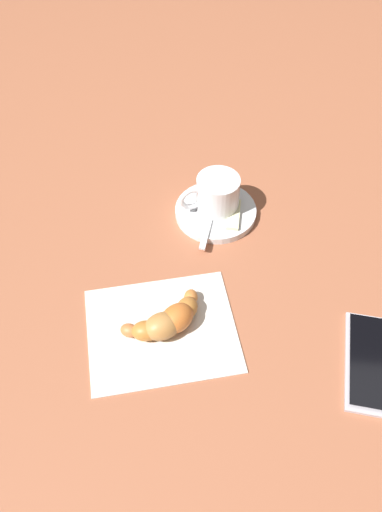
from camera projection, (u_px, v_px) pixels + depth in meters
The scene contains 8 objects.
ground_plane at pixel (198, 270), 0.75m from camera, with size 1.80×1.80×0.00m, color #A05A3D.
saucer at pixel (216, 212), 0.82m from camera, with size 0.13×0.13×0.01m, color white.
espresso_cup at pixel (217, 194), 0.80m from camera, with size 0.07×0.09×0.06m.
teaspoon at pixel (214, 203), 0.82m from camera, with size 0.14×0.03×0.01m.
sugar_packet at pixel (234, 214), 0.80m from camera, with size 0.06×0.02×0.01m, color beige.
napkin at pixel (162, 330), 0.69m from camera, with size 0.16×0.19×0.00m, color silver.
croissant at pixel (168, 321), 0.68m from camera, with size 0.09×0.10×0.03m.
cell_phone at pixel (373, 362), 0.65m from camera, with size 0.15×0.08×0.01m.
Camera 1 is at (0.46, 0.03, 0.59)m, focal length 37.03 mm.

